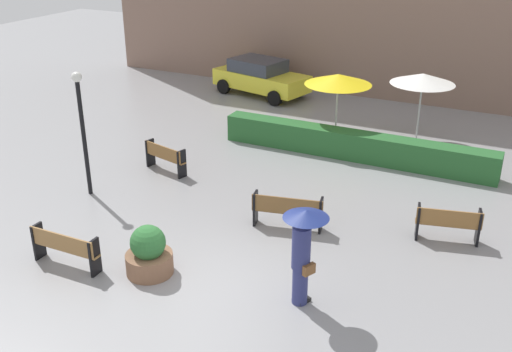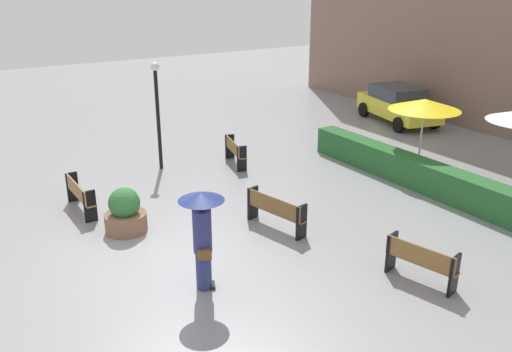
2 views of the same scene
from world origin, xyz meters
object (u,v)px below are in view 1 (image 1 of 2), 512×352
Objects in this scene: bench_near_left at (64,247)px; pedestrian_with_umbrella at (303,246)px; bench_far_right at (448,222)px; lamp_post at (82,120)px; patio_umbrella_white at (423,79)px; planter_pot at (149,253)px; bench_far_left at (165,156)px; patio_umbrella_yellow at (338,79)px; parked_car at (260,77)px; bench_mid_center at (287,209)px.

bench_near_left is 5.48m from pedestrian_with_umbrella.
lamp_post reaches higher than bench_far_right.
pedestrian_with_umbrella is at bearing -89.70° from patio_umbrella_white.
bench_far_right is at bearing -71.51° from patio_umbrella_white.
bench_near_left is 4.24m from lamp_post.
planter_pot is at bearing -142.35° from bench_far_right.
bench_near_left is 5.64m from bench_far_left.
bench_far_left is 0.73× the size of pedestrian_with_umbrella.
patio_umbrella_white is at bearing 49.12° from lamp_post.
pedestrian_with_umbrella reaches higher than bench_far_left.
patio_umbrella_white is at bearing 30.64° from patio_umbrella_yellow.
pedestrian_with_umbrella is 9.61m from patio_umbrella_yellow.
patio_umbrella_yellow reaches higher than parked_car.
parked_car is (-5.96, 10.62, 0.29)m from bench_mid_center.
bench_near_left is 14.68m from parked_car.
planter_pot is (1.84, 0.64, -0.03)m from bench_near_left.
bench_near_left is at bearing -146.28° from bench_far_right.
planter_pot is (-1.91, -3.26, -0.03)m from bench_mid_center.
parked_car is at bearing 135.63° from bench_far_right.
parked_car is at bearing 119.19° from pedestrian_with_umbrella.
bench_mid_center is at bearing -18.68° from bench_far_left.
bench_far_left is 0.35× the size of parked_car.
bench_far_right is 7.32m from patio_umbrella_yellow.
planter_pot is 0.48× the size of patio_umbrella_white.
bench_mid_center is 0.52× the size of lamp_post.
pedestrian_with_umbrella is at bearing 7.18° from planter_pot.
pedestrian_with_umbrella is at bearing -34.89° from bench_far_left.
patio_umbrella_white reaches higher than bench_mid_center.
lamp_post is 0.79× the size of parked_car.
patio_umbrella_yellow is at bearing 105.44° from pedestrian_with_umbrella.
bench_mid_center is 6.71m from patio_umbrella_yellow.
planter_pot is 9.86m from patio_umbrella_yellow.
pedestrian_with_umbrella is 3.60m from planter_pot.
bench_mid_center is at bearing 46.02° from bench_near_left.
bench_far_right is at bearing -48.05° from patio_umbrella_yellow.
bench_near_left is at bearing -57.07° from lamp_post.
bench_far_left is 1.36× the size of planter_pot.
bench_far_left is (-1.08, 5.53, 0.00)m from bench_near_left.
bench_mid_center is 0.41× the size of parked_car.
lamp_post reaches higher than pedestrian_with_umbrella.
bench_mid_center is 3.78m from planter_pot.
lamp_post is at bearing -124.72° from patio_umbrella_yellow.
bench_near_left is at bearing -133.98° from bench_mid_center.
lamp_post is at bearing 163.56° from pedestrian_with_umbrella.
bench_far_left is at bearing -128.85° from patio_umbrella_yellow.
patio_umbrella_yellow is at bearing 131.95° from bench_far_right.
parked_car reaches higher than bench_far_left.
parked_car is (-7.45, 2.73, -1.41)m from patio_umbrella_white.
bench_far_left is (-4.84, 1.64, -0.01)m from bench_mid_center.
bench_far_right is at bearing 33.72° from bench_near_left.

